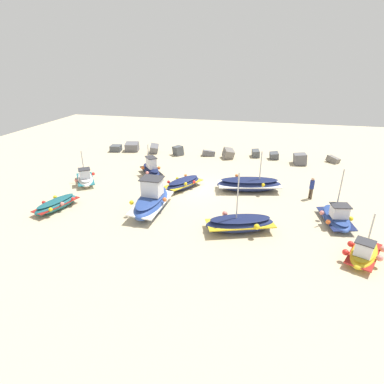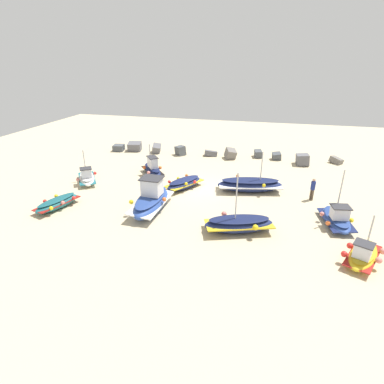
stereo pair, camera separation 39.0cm
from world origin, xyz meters
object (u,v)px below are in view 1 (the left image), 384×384
fishing_boat_1 (249,184)px  fishing_boat_2 (151,169)px  fishing_boat_4 (85,178)px  person_walking (312,187)px  fishing_boat_3 (56,204)px  fishing_boat_8 (183,183)px  fishing_boat_6 (364,253)px  fishing_boat_7 (240,223)px  fishing_boat_0 (336,217)px  fishing_boat_5 (152,200)px

fishing_boat_1 → fishing_boat_2: size_ratio=1.65×
fishing_boat_4 → person_walking: size_ratio=2.03×
fishing_boat_3 → fishing_boat_2: bearing=169.2°
fishing_boat_2 → fishing_boat_8: bearing=17.8°
fishing_boat_3 → fishing_boat_6: size_ratio=1.04×
fishing_boat_7 → fishing_boat_0: bearing=1.5°
fishing_boat_3 → fishing_boat_8: 9.32m
fishing_boat_7 → fishing_boat_6: bearing=-32.9°
fishing_boat_5 → fishing_boat_8: size_ratio=1.33×
fishing_boat_1 → fishing_boat_6: 9.93m
fishing_boat_5 → person_walking: 11.49m
fishing_boat_6 → person_walking: 7.42m
fishing_boat_4 → person_walking: bearing=58.0°
fishing_boat_2 → fishing_boat_4: (-4.65, -2.96, -0.12)m
fishing_boat_3 → fishing_boat_6: (18.76, -1.57, 0.04)m
fishing_boat_7 → fishing_boat_8: 7.40m
fishing_boat_3 → fishing_boat_6: bearing=101.9°
fishing_boat_2 → fishing_boat_3: 8.71m
person_walking → fishing_boat_1: bearing=129.6°
fishing_boat_0 → fishing_boat_6: 3.79m
fishing_boat_7 → fishing_boat_8: bearing=112.0°
fishing_boat_2 → fishing_boat_6: fishing_boat_2 is taller
fishing_boat_3 → fishing_boat_7: fishing_boat_7 is taller
fishing_boat_4 → fishing_boat_5: (7.01, -3.44, 0.30)m
fishing_boat_0 → fishing_boat_8: (-10.63, 3.38, -0.03)m
fishing_boat_5 → fishing_boat_7: (6.00, -1.35, -0.26)m
fishing_boat_5 → fishing_boat_7: 6.16m
fishing_boat_4 → fishing_boat_0: bearing=47.3°
fishing_boat_6 → person_walking: (-1.73, 7.20, 0.53)m
fishing_boat_2 → fishing_boat_7: size_ratio=0.72×
fishing_boat_4 → person_walking: 17.70m
person_walking → fishing_boat_0: bearing=-115.6°
fishing_boat_2 → person_walking: (13.02, -2.10, 0.40)m
fishing_boat_2 → fishing_boat_5: size_ratio=0.68×
fishing_boat_3 → fishing_boat_8: size_ratio=0.97×
fishing_boat_2 → fishing_boat_3: size_ratio=0.93×
fishing_boat_0 → fishing_boat_6: fishing_boat_0 is taller
fishing_boat_2 → fishing_boat_4: bearing=-97.5°
fishing_boat_4 → fishing_boat_8: size_ratio=0.96×
fishing_boat_3 → person_walking: bearing=124.9°
fishing_boat_0 → fishing_boat_1: (-5.56, 4.03, 0.09)m
fishing_boat_0 → person_walking: size_ratio=2.13×
fishing_boat_1 → fishing_boat_5: 7.88m
fishing_boat_1 → fishing_boat_4: size_ratio=1.54×
fishing_boat_3 → fishing_boat_4: bearing=-155.7°
fishing_boat_5 → fishing_boat_8: bearing=-13.1°
fishing_boat_1 → fishing_boat_5: size_ratio=1.12×
fishing_boat_1 → fishing_boat_4: 13.28m
fishing_boat_4 → fishing_boat_8: (8.13, 0.76, -0.02)m
fishing_boat_0 → fishing_boat_8: bearing=-117.0°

